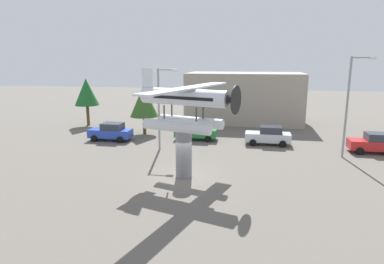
# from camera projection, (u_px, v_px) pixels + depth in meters

# --- Properties ---
(ground_plane) EXTENTS (140.00, 140.00, 0.00)m
(ground_plane) POSITION_uv_depth(u_px,v_px,m) (184.00, 177.00, 23.22)
(ground_plane) COLOR #605B54
(display_pedestal) EXTENTS (1.10, 1.10, 3.35)m
(display_pedestal) POSITION_uv_depth(u_px,v_px,m) (184.00, 153.00, 22.86)
(display_pedestal) COLOR slate
(display_pedestal) RESTS_ON ground
(floatplane_monument) EXTENTS (7.19, 10.28, 4.00)m
(floatplane_monument) POSITION_uv_depth(u_px,v_px,m) (185.00, 104.00, 22.10)
(floatplane_monument) COLOR silver
(floatplane_monument) RESTS_ON display_pedestal
(car_near_blue) EXTENTS (4.20, 2.02, 1.76)m
(car_near_blue) POSITION_uv_depth(u_px,v_px,m) (111.00, 132.00, 33.43)
(car_near_blue) COLOR #2847B7
(car_near_blue) RESTS_ON ground
(car_mid_green) EXTENTS (4.20, 2.02, 1.76)m
(car_mid_green) POSITION_uv_depth(u_px,v_px,m) (197.00, 131.00, 33.72)
(car_mid_green) COLOR #237A38
(car_mid_green) RESTS_ON ground
(car_far_silver) EXTENTS (4.20, 2.02, 1.76)m
(car_far_silver) POSITION_uv_depth(u_px,v_px,m) (268.00, 135.00, 31.78)
(car_far_silver) COLOR silver
(car_far_silver) RESTS_ON ground
(car_distant_red) EXTENTS (4.20, 2.02, 1.76)m
(car_distant_red) POSITION_uv_depth(u_px,v_px,m) (375.00, 143.00, 28.88)
(car_distant_red) COLOR red
(car_distant_red) RESTS_ON ground
(streetlight_primary) EXTENTS (1.84, 0.28, 7.17)m
(streetlight_primary) POSITION_uv_depth(u_px,v_px,m) (161.00, 103.00, 29.23)
(streetlight_primary) COLOR gray
(streetlight_primary) RESTS_ON ground
(streetlight_secondary) EXTENTS (1.84, 0.28, 8.16)m
(streetlight_secondary) POSITION_uv_depth(u_px,v_px,m) (350.00, 100.00, 26.79)
(streetlight_secondary) COLOR gray
(streetlight_secondary) RESTS_ON ground
(storefront_building) EXTENTS (14.35, 7.44, 6.25)m
(storefront_building) POSITION_uv_depth(u_px,v_px,m) (244.00, 97.00, 43.08)
(storefront_building) COLOR #9E9384
(storefront_building) RESTS_ON ground
(tree_west) EXTENTS (2.89, 2.89, 5.69)m
(tree_west) POSITION_uv_depth(u_px,v_px,m) (86.00, 92.00, 40.37)
(tree_west) COLOR brown
(tree_west) RESTS_ON ground
(tree_east) EXTENTS (2.99, 2.99, 5.24)m
(tree_east) POSITION_uv_depth(u_px,v_px,m) (144.00, 101.00, 35.78)
(tree_east) COLOR brown
(tree_east) RESTS_ON ground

